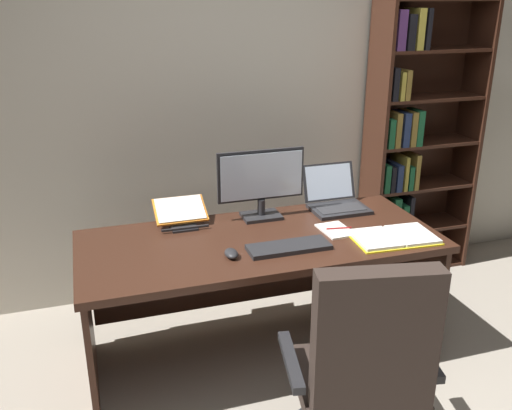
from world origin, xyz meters
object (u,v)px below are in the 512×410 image
Objects in this scene: office_chair at (361,385)px; notepad at (336,230)px; bookshelf at (411,147)px; desk at (256,263)px; reading_stand_with_book at (181,213)px; keyboard at (289,247)px; laptop at (336,200)px; pen at (339,228)px; monitor at (261,184)px; computer_mouse at (231,254)px; open_binder at (394,237)px.

office_chair is 4.83× the size of notepad.
notepad is (-0.93, -0.77, -0.20)m from bookshelf.
reading_stand_with_book reaches higher than desk.
notepad is at bearing 23.49° from keyboard.
laptop is 0.35m from pen.
monitor is 1.75× the size of reading_stand_with_book.
computer_mouse is 0.64m from notepad.
desk is 18.19× the size of computer_mouse.
office_chair is at bearing -87.43° from monitor.
notepad is at bearing 145.30° from open_binder.
desk is 4.50× the size of keyboard.
office_chair is 3.52× the size of reading_stand_with_book.
monitor is 0.78m from open_binder.
monitor is 1.53× the size of laptop.
notepad is at bearing 180.00° from pen.
keyboard and open_binder have the same top height.
laptop is (-0.78, -0.45, -0.15)m from bookshelf.
open_binder is at bearing -24.79° from desk.
notepad is (0.33, 0.14, -0.01)m from keyboard.
open_binder is (0.52, 0.67, 0.31)m from office_chair.
office_chair is at bearing -108.79° from pen.
reading_stand_with_book is at bearing 154.95° from notepad.
computer_mouse reaches higher than desk.
reading_stand_with_book reaches higher than open_binder.
office_chair is at bearing -85.81° from keyboard.
computer_mouse is at bearing -123.52° from monitor.
computer_mouse is (-0.21, -0.26, 0.21)m from desk.
computer_mouse is (-0.35, 0.72, 0.32)m from office_chair.
pen is at bearing 12.36° from computer_mouse.
bookshelf reaches higher than open_binder.
bookshelf reaches higher than keyboard.
desk is at bearing 51.35° from computer_mouse.
monitor is 0.50m from pen.
reading_stand_with_book is at bearing 177.28° from laptop.
keyboard is (-0.05, 0.72, 0.31)m from office_chair.
open_binder is (0.57, -0.05, -0.00)m from keyboard.
desk is 6.57× the size of reading_stand_with_book.
bookshelf is (1.35, 0.66, 0.39)m from desk.
bookshelf is 1.82m from computer_mouse.
desk is 4.21× the size of open_binder.
office_chair is 0.96m from pen.
laptop reaches higher than computer_mouse.
computer_mouse is at bearing -167.26° from notepad.
monitor is at bearing 103.50° from office_chair.
pen reaches higher than notepad.
laptop reaches higher than open_binder.
laptop is at bearing -149.90° from bookshelf.
laptop is 0.93m from reading_stand_with_book.
desk is at bearing -154.02° from bookshelf.
computer_mouse reaches higher than open_binder.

